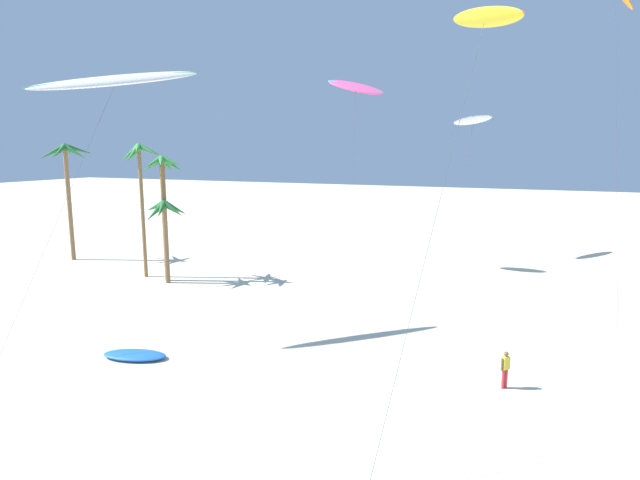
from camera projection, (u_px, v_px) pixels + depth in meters
The scene contains 10 objects.
palm_tree_0 at pixel (66, 166), 49.45m from camera, with size 4.93×4.83×11.11m.
palm_tree_1 at pixel (140, 163), 42.51m from camera, with size 3.42×3.54×11.06m.
palm_tree_2 at pixel (165, 215), 41.20m from camera, with size 3.94×3.79×6.67m.
palm_tree_3 at pixel (163, 180), 41.47m from camera, with size 3.62×3.46×10.12m.
flying_kite_2 at pixel (485, 18), 20.31m from camera, with size 3.76×10.96×16.51m.
flying_kite_4 at pixel (356, 87), 44.60m from camera, with size 5.25×9.49×16.90m.
flying_kite_5 at pixel (474, 120), 51.37m from camera, with size 3.67×11.45×14.22m.
flying_kite_6 at pixel (116, 80), 28.18m from camera, with size 6.86×10.78×15.29m.
grounded_kite_3 at pixel (135, 355), 26.88m from camera, with size 3.60×2.26×0.34m.
person_foreground_walker at pixel (505, 368), 23.39m from camera, with size 0.37×0.40×1.72m.
Camera 1 is at (9.28, 0.10, 10.57)m, focal length 29.48 mm.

